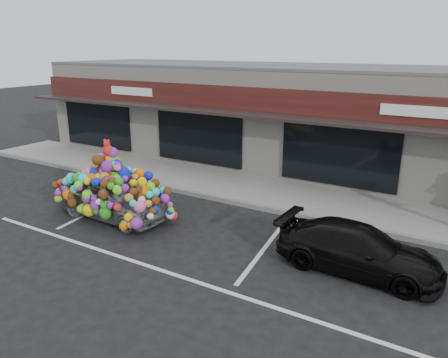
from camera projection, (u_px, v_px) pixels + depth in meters
The scene contains 9 objects.
ground at pixel (178, 227), 12.86m from camera, with size 90.00×90.00×0.00m, color black.
shop_building at pixel (293, 116), 19.12m from camera, with size 24.00×7.20×4.31m.
sidewalk at pixel (243, 188), 16.10m from camera, with size 26.00×3.00×0.15m, color gray.
kerb at pixel (222, 200), 14.88m from camera, with size 26.00×0.18×0.16m, color slate.
parking_stripe_left at pixel (105, 205), 14.62m from camera, with size 0.12×4.40×0.01m, color silver.
parking_stripe_mid at pixel (266, 246), 11.63m from camera, with size 0.12×4.40×0.01m, color silver.
lane_line at pixel (187, 279), 9.99m from camera, with size 14.00×0.12×0.01m, color silver.
toy_car at pixel (111, 193), 13.34m from camera, with size 2.75×4.07×2.34m.
black_sedan at pixel (358, 249), 10.20m from camera, with size 3.83×1.56×1.11m, color black.
Camera 1 is at (7.34, -9.44, 5.12)m, focal length 35.00 mm.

